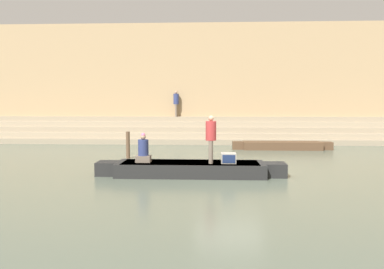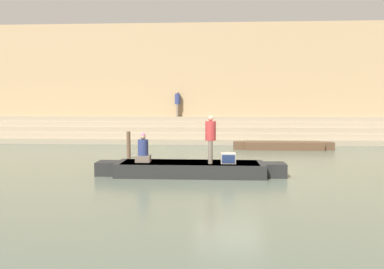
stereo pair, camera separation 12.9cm
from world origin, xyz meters
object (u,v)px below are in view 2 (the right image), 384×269
Objects in this scene: person_rowing at (143,151)px; rowboat_main at (190,169)px; tv_set at (228,158)px; mooring_post at (129,145)px; moored_boat_shore at (283,145)px; person_on_steps at (178,102)px; person_standing at (211,136)px.

rowboat_main is at bearing -10.72° from person_rowing.
tv_set reaches higher than rowboat_main.
mooring_post is at bearing 130.50° from rowboat_main.
moored_boat_shore is 8.21m from person_on_steps.
person_rowing is 3.08m from tv_set.
rowboat_main is at bearing 164.09° from person_standing.
person_standing reaches higher than person_rowing.
person_on_steps reaches higher than person_rowing.
moored_boat_shore is (3.98, 7.75, -1.22)m from person_standing.
mooring_post is (-3.15, 3.95, 0.37)m from rowboat_main.
person_rowing is (-1.70, -0.03, 0.64)m from rowboat_main.
person_rowing is 0.60× the size of person_on_steps.
person_standing is at bearing -14.38° from person_rowing.
rowboat_main is at bearing -179.27° from person_on_steps.
person_standing is 2.50m from person_rowing.
person_rowing is 0.84× the size of mooring_post.
tv_set is at bearing -173.24° from person_on_steps.
person_standing reaches higher than mooring_post.
rowboat_main is 5.06m from mooring_post.
person_rowing is 10.00m from moored_boat_shore.
person_on_steps is at bearing 99.48° from rowboat_main.
person_standing is 0.96× the size of person_on_steps.
mooring_post is at bearing -151.91° from moored_boat_shore.
person_on_steps is (-2.98, 12.37, 1.97)m from tv_set.
rowboat_main is 12.58m from person_on_steps.
person_rowing is at bearing -126.93° from moored_boat_shore.
moored_boat_shore is (6.42, 7.63, -0.67)m from person_rowing.
person_on_steps is (1.53, 8.29, 2.01)m from mooring_post.
tv_set is 0.10× the size of moored_boat_shore.
mooring_post is 8.67m from person_on_steps.
person_on_steps reaches higher than mooring_post.
tv_set is at bearing -3.41° from person_standing.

